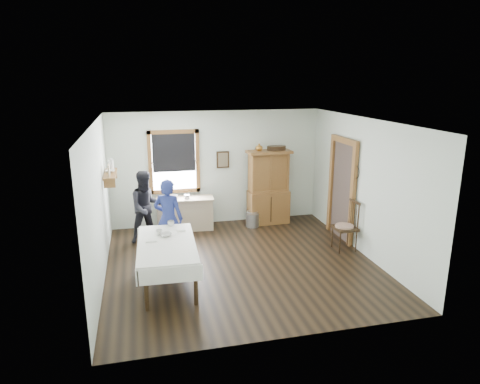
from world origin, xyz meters
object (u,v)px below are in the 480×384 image
at_px(work_counter, 185,213).
at_px(spindle_chair, 345,226).
at_px(dining_table, 167,263).
at_px(china_hutch, 269,187).
at_px(pail, 252,220).
at_px(woman_blue, 169,221).
at_px(wicker_basket, 256,221).
at_px(figure_dark, 147,209).

height_order(work_counter, spindle_chair, spindle_chair).
relative_size(dining_table, spindle_chair, 1.80).
relative_size(work_counter, china_hutch, 0.74).
distance_m(spindle_chair, pail, 2.35).
relative_size(work_counter, woman_blue, 0.90).
bearing_deg(wicker_basket, figure_dark, -170.15).
distance_m(woman_blue, figure_dark, 1.01).
distance_m(china_hutch, dining_table, 3.76).
bearing_deg(dining_table, china_hutch, 45.50).
xyz_separation_m(woman_blue, figure_dark, (-0.39, 0.93, -0.01)).
distance_m(work_counter, dining_table, 2.74).
relative_size(china_hutch, pail, 5.37).
bearing_deg(dining_table, pail, 48.79).
relative_size(wicker_basket, figure_dark, 0.23).
xyz_separation_m(china_hutch, wicker_basket, (-0.35, -0.13, -0.79)).
bearing_deg(china_hutch, spindle_chair, -65.18).
height_order(work_counter, figure_dark, figure_dark).
bearing_deg(spindle_chair, dining_table, -171.82).
height_order(pail, figure_dark, figure_dark).
relative_size(china_hutch, dining_table, 0.94).
distance_m(dining_table, wicker_basket, 3.41).
height_order(china_hutch, woman_blue, china_hutch).
distance_m(work_counter, spindle_chair, 3.64).
distance_m(china_hutch, spindle_chair, 2.26).
bearing_deg(wicker_basket, china_hutch, 20.57).
xyz_separation_m(dining_table, wicker_basket, (2.27, 2.53, -0.28)).
xyz_separation_m(work_counter, china_hutch, (2.01, -0.01, 0.51)).
height_order(work_counter, dining_table, work_counter).
bearing_deg(woman_blue, dining_table, 106.91).
distance_m(work_counter, wicker_basket, 1.70).
bearing_deg(figure_dark, china_hutch, -3.35).
height_order(spindle_chair, pail, spindle_chair).
height_order(china_hutch, dining_table, china_hutch).
bearing_deg(china_hutch, woman_blue, -151.33).
relative_size(woman_blue, figure_dark, 1.01).
height_order(work_counter, china_hutch, china_hutch).
height_order(work_counter, woman_blue, woman_blue).
height_order(dining_table, pail, dining_table).
height_order(work_counter, pail, work_counter).
distance_m(pail, woman_blue, 2.50).
distance_m(pail, wicker_basket, 0.13).
xyz_separation_m(dining_table, figure_dark, (-0.27, 2.09, 0.34)).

